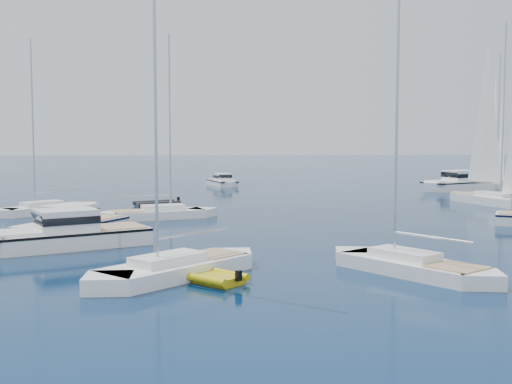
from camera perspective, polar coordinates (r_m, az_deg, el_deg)
ground at (r=23.18m, az=4.85°, el=-11.33°), size 400.00×400.00×0.00m
motor_cruiser_left at (r=43.75m, az=-16.02°, el=-3.81°), size 7.21×10.45×2.66m
motor_cruiser_centre at (r=39.70m, az=-16.43°, el=-4.69°), size 11.15×8.23×2.86m
motor_cruiser_distant at (r=82.06m, az=17.19°, el=0.15°), size 11.95×8.53×3.05m
motor_cruiser_horizon at (r=85.58m, az=-2.90°, el=0.55°), size 4.84×8.22×2.06m
sailboat_fore at (r=30.62m, az=-7.02°, el=-7.34°), size 9.32×9.76×15.75m
sailboat_mid_r at (r=31.97m, az=13.35°, el=-6.92°), size 8.33×9.66×14.96m
sailboat_mid_l at (r=57.47m, az=-17.74°, el=-1.81°), size 9.20×8.74×14.81m
sailboat_centre at (r=52.09m, az=-8.50°, el=-2.30°), size 10.47×6.03×14.97m
sailboat_sails_r at (r=66.33m, az=19.81°, el=-1.00°), size 6.98×12.28×17.54m
sailboat_sails_far at (r=89.01m, az=20.03°, el=0.42°), size 5.14×12.25×17.49m
tender_yellow at (r=29.68m, az=-4.48°, el=-7.72°), size 4.49×4.34×0.95m
tender_grey_far at (r=61.52m, az=-8.62°, el=-1.20°), size 4.87×4.01×0.95m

